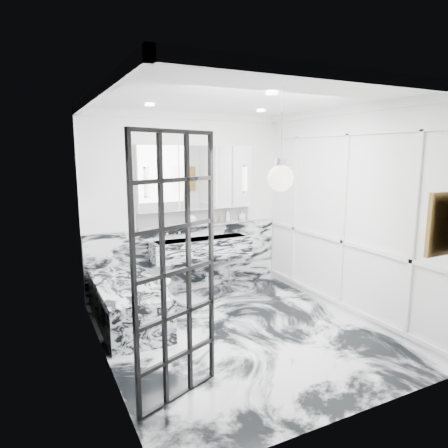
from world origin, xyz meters
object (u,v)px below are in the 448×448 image
mirror_cabinet (196,177)px  bathtub (128,304)px  trough_sink (201,248)px  crittall_door (176,272)px

mirror_cabinet → bathtub: size_ratio=1.15×
trough_sink → bathtub: bearing=-153.5°
trough_sink → mirror_cabinet: size_ratio=0.84×
bathtub → crittall_door: bearing=-88.6°
mirror_cabinet → bathtub: mirror_cabinet is taller
mirror_cabinet → crittall_door: bearing=-116.1°
mirror_cabinet → trough_sink: bearing=-90.0°
crittall_door → trough_sink: (1.28, 2.44, -0.46)m
trough_sink → bathtub: size_ratio=0.97×
crittall_door → trough_sink: size_ratio=1.49×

